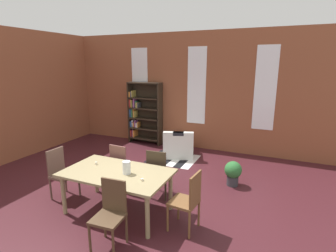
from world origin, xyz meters
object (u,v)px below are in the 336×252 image
(dining_chair_near_right, at_px, (110,212))
(dining_chair_far_left, at_px, (122,165))
(vase_on_table, at_px, (127,168))
(armchair_white, at_px, (179,146))
(dining_chair_head_left, at_px, (61,172))
(dining_chair_far_right, at_px, (158,172))
(dining_chair_head_right, at_px, (188,200))
(bookshelf_tall, at_px, (143,113))
(dining_table, at_px, (117,176))
(potted_plant_by_shelf, at_px, (233,172))

(dining_chair_near_right, height_order, dining_chair_far_left, same)
(vase_on_table, relative_size, armchair_white, 0.21)
(vase_on_table, relative_size, dining_chair_head_left, 0.23)
(dining_chair_far_right, bearing_deg, vase_on_table, -105.81)
(dining_chair_far_right, height_order, dining_chair_head_left, same)
(dining_chair_head_right, xyz_separation_m, bookshelf_tall, (-2.84, 3.74, 0.46))
(dining_chair_head_right, xyz_separation_m, dining_chair_far_left, (-1.68, 0.76, 0.00))
(dining_chair_far_right, relative_size, dining_chair_head_right, 1.00)
(armchair_white, bearing_deg, bookshelf_tall, 154.81)
(dining_chair_head_right, height_order, dining_chair_head_left, same)
(dining_chair_head_right, bearing_deg, dining_table, 179.69)
(dining_table, xyz_separation_m, vase_on_table, (0.20, 0.00, 0.18))
(vase_on_table, height_order, dining_chair_head_right, vase_on_table)
(dining_chair_head_right, bearing_deg, dining_chair_far_right, 138.66)
(dining_chair_head_left, bearing_deg, dining_chair_near_right, -24.30)
(dining_chair_head_right, height_order, bookshelf_tall, bookshelf_tall)
(dining_chair_near_right, xyz_separation_m, potted_plant_by_shelf, (1.23, 2.56, -0.22))
(vase_on_table, relative_size, potted_plant_by_shelf, 0.41)
(dining_chair_head_right, bearing_deg, dining_chair_head_left, 179.77)
(dining_chair_far_left, height_order, bookshelf_tall, bookshelf_tall)
(dining_chair_near_right, distance_m, dining_chair_head_left, 1.83)
(dining_chair_head_right, bearing_deg, vase_on_table, 179.63)
(dining_chair_near_right, relative_size, dining_chair_far_left, 1.00)
(dining_chair_far_left, distance_m, armchair_white, 2.31)
(dining_table, relative_size, potted_plant_by_shelf, 3.43)
(vase_on_table, height_order, potted_plant_by_shelf, vase_on_table)
(dining_table, bearing_deg, dining_chair_far_right, 61.38)
(vase_on_table, xyz_separation_m, armchair_white, (-0.27, 3.03, -0.57))
(potted_plant_by_shelf, bearing_deg, armchair_white, 144.33)
(dining_chair_far_left, bearing_deg, potted_plant_by_shelf, 27.45)
(dining_chair_far_left, distance_m, potted_plant_by_shelf, 2.31)
(dining_chair_near_right, height_order, dining_chair_head_right, same)
(dining_chair_far_right, xyz_separation_m, bookshelf_tall, (-1.97, 2.98, 0.46))
(vase_on_table, height_order, dining_chair_head_left, vase_on_table)
(bookshelf_tall, distance_m, armchair_white, 1.79)
(dining_chair_near_right, height_order, armchair_white, dining_chair_near_right)
(dining_table, distance_m, vase_on_table, 0.27)
(dining_table, bearing_deg, dining_chair_head_left, 179.86)
(bookshelf_tall, bearing_deg, dining_chair_head_left, -85.51)
(dining_chair_far_right, bearing_deg, bookshelf_tall, 123.53)
(dining_chair_far_right, xyz_separation_m, dining_chair_far_left, (-0.82, -0.00, 0.00))
(dining_chair_near_right, height_order, bookshelf_tall, bookshelf_tall)
(dining_chair_far_right, distance_m, dining_chair_head_right, 1.15)
(bookshelf_tall, height_order, armchair_white, bookshelf_tall)
(dining_chair_head_right, relative_size, dining_chair_head_left, 1.00)
(potted_plant_by_shelf, bearing_deg, bookshelf_tall, 148.95)
(dining_table, bearing_deg, bookshelf_tall, 112.75)
(bookshelf_tall, xyz_separation_m, potted_plant_by_shelf, (3.19, -1.92, -0.67))
(dining_chair_near_right, distance_m, dining_chair_far_right, 1.50)
(bookshelf_tall, bearing_deg, dining_table, -67.25)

